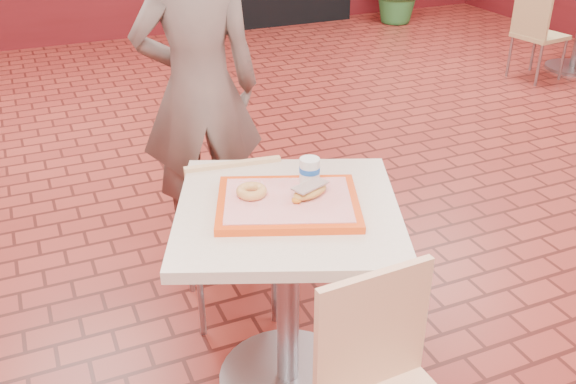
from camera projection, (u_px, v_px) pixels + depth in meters
name	position (u px, v px, depth m)	size (l,w,h in m)	color
wainscot_band	(444.00, 151.00, 3.48)	(8.00, 10.00, 1.00)	#531014
main_table	(288.00, 270.00, 2.40)	(0.79, 0.79, 0.83)	beige
chair_main_back	(231.00, 229.00, 2.82)	(0.44, 0.44, 0.85)	#DEB785
customer	(199.00, 90.00, 3.23)	(0.64, 0.42, 1.75)	#64534E
serving_tray	(288.00, 203.00, 2.26)	(0.50, 0.39, 0.03)	#DB4210
ring_donut	(252.00, 191.00, 2.27)	(0.11, 0.11, 0.03)	#CC8D4A
long_john_donut	(309.00, 191.00, 2.26)	(0.17, 0.12, 0.05)	#BC8137
paper_cup	(310.00, 170.00, 2.35)	(0.08, 0.08, 0.10)	silver
chair_second_left	(536.00, 29.00, 5.91)	(0.45, 0.45, 0.86)	tan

